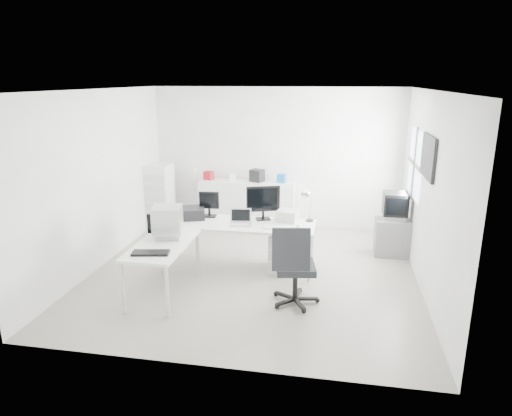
% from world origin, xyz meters
% --- Properties ---
extents(floor, '(5.00, 5.00, 0.01)m').
position_xyz_m(floor, '(0.00, 0.00, 0.00)').
color(floor, '#AFAC9D').
rests_on(floor, ground).
extents(ceiling, '(5.00, 5.00, 0.01)m').
position_xyz_m(ceiling, '(0.00, 0.00, 2.80)').
color(ceiling, white).
rests_on(ceiling, back_wall).
extents(back_wall, '(5.00, 0.02, 2.80)m').
position_xyz_m(back_wall, '(0.00, 2.50, 1.40)').
color(back_wall, white).
rests_on(back_wall, floor).
extents(left_wall, '(0.02, 5.00, 2.80)m').
position_xyz_m(left_wall, '(-2.50, 0.00, 1.40)').
color(left_wall, white).
rests_on(left_wall, floor).
extents(right_wall, '(0.02, 5.00, 2.80)m').
position_xyz_m(right_wall, '(2.50, 0.00, 1.40)').
color(right_wall, white).
rests_on(right_wall, floor).
extents(window, '(0.02, 1.20, 1.10)m').
position_xyz_m(window, '(2.48, 1.20, 1.60)').
color(window, white).
rests_on(window, right_wall).
extents(wall_picture, '(0.04, 0.90, 0.60)m').
position_xyz_m(wall_picture, '(2.47, 0.10, 1.90)').
color(wall_picture, black).
rests_on(wall_picture, right_wall).
extents(main_desk, '(2.40, 0.80, 0.75)m').
position_xyz_m(main_desk, '(-0.27, 0.17, 0.38)').
color(main_desk, silver).
rests_on(main_desk, floor).
extents(side_desk, '(0.70, 1.40, 0.75)m').
position_xyz_m(side_desk, '(-1.12, -0.93, 0.38)').
color(side_desk, silver).
rests_on(side_desk, floor).
extents(drawer_pedestal, '(0.40, 0.50, 0.60)m').
position_xyz_m(drawer_pedestal, '(0.43, 0.22, 0.30)').
color(drawer_pedestal, silver).
rests_on(drawer_pedestal, floor).
extents(inkjet_printer, '(0.59, 0.52, 0.18)m').
position_xyz_m(inkjet_printer, '(-1.12, 0.27, 0.84)').
color(inkjet_printer, black).
rests_on(inkjet_printer, main_desk).
extents(lcd_monitor_small, '(0.34, 0.21, 0.41)m').
position_xyz_m(lcd_monitor_small, '(-0.82, 0.42, 0.96)').
color(lcd_monitor_small, black).
rests_on(lcd_monitor_small, main_desk).
extents(lcd_monitor_large, '(0.58, 0.39, 0.56)m').
position_xyz_m(lcd_monitor_large, '(0.08, 0.42, 1.03)').
color(lcd_monitor_large, black).
rests_on(lcd_monitor_large, main_desk).
extents(laptop, '(0.36, 0.37, 0.21)m').
position_xyz_m(laptop, '(-0.22, 0.07, 0.85)').
color(laptop, '#B7B7BA').
rests_on(laptop, main_desk).
extents(white_keyboard, '(0.47, 0.18, 0.02)m').
position_xyz_m(white_keyboard, '(0.38, 0.02, 0.76)').
color(white_keyboard, silver).
rests_on(white_keyboard, main_desk).
extents(white_mouse, '(0.07, 0.07, 0.07)m').
position_xyz_m(white_mouse, '(0.68, 0.07, 0.78)').
color(white_mouse, silver).
rests_on(white_mouse, main_desk).
extents(laser_printer, '(0.36, 0.33, 0.18)m').
position_xyz_m(laser_printer, '(0.48, 0.39, 0.84)').
color(laser_printer, silver).
rests_on(laser_printer, main_desk).
extents(desk_lamp, '(0.18, 0.18, 0.47)m').
position_xyz_m(desk_lamp, '(0.83, 0.47, 0.98)').
color(desk_lamp, silver).
rests_on(desk_lamp, main_desk).
extents(crt_monitor, '(0.53, 0.53, 0.51)m').
position_xyz_m(crt_monitor, '(-1.12, -0.68, 1.01)').
color(crt_monitor, '#B7B7BA').
rests_on(crt_monitor, side_desk).
extents(black_keyboard, '(0.51, 0.27, 0.03)m').
position_xyz_m(black_keyboard, '(-1.12, -1.33, 0.77)').
color(black_keyboard, black).
rests_on(black_keyboard, side_desk).
extents(office_chair, '(0.77, 0.77, 1.15)m').
position_xyz_m(office_chair, '(0.74, -0.90, 0.58)').
color(office_chair, '#292B2F').
rests_on(office_chair, floor).
extents(tv_cabinet, '(0.59, 0.48, 0.65)m').
position_xyz_m(tv_cabinet, '(2.22, 1.17, 0.32)').
color(tv_cabinet, slate).
rests_on(tv_cabinet, floor).
extents(crt_tv, '(0.50, 0.48, 0.45)m').
position_xyz_m(crt_tv, '(2.22, 1.17, 0.87)').
color(crt_tv, black).
rests_on(crt_tv, tv_cabinet).
extents(sideboard, '(1.93, 0.48, 0.96)m').
position_xyz_m(sideboard, '(-0.55, 2.24, 0.48)').
color(sideboard, silver).
rests_on(sideboard, floor).
extents(clutter_box_a, '(0.21, 0.19, 0.17)m').
position_xyz_m(clutter_box_a, '(-1.35, 2.24, 1.05)').
color(clutter_box_a, maroon).
rests_on(clutter_box_a, sideboard).
extents(clutter_box_b, '(0.16, 0.14, 0.13)m').
position_xyz_m(clutter_box_b, '(-0.85, 2.24, 1.03)').
color(clutter_box_b, silver).
rests_on(clutter_box_b, sideboard).
extents(clutter_box_c, '(0.31, 0.30, 0.24)m').
position_xyz_m(clutter_box_c, '(-0.35, 2.24, 1.08)').
color(clutter_box_c, black).
rests_on(clutter_box_c, sideboard).
extents(clutter_box_d, '(0.20, 0.18, 0.17)m').
position_xyz_m(clutter_box_d, '(0.15, 2.24, 1.05)').
color(clutter_box_d, '#1967B3').
rests_on(clutter_box_d, sideboard).
extents(clutter_bottle, '(0.07, 0.07, 0.22)m').
position_xyz_m(clutter_bottle, '(-1.65, 2.28, 1.07)').
color(clutter_bottle, silver).
rests_on(clutter_bottle, sideboard).
extents(filing_cabinet, '(0.46, 0.54, 1.30)m').
position_xyz_m(filing_cabinet, '(-2.28, 1.91, 0.65)').
color(filing_cabinet, silver).
rests_on(filing_cabinet, floor).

